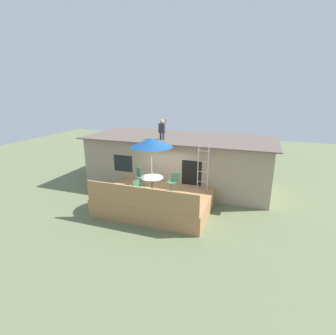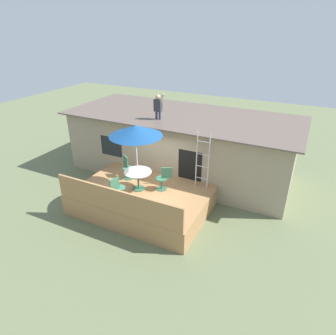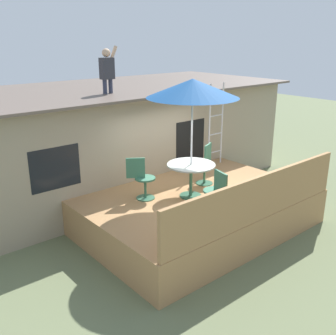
# 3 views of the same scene
# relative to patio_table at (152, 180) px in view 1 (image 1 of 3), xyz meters

# --- Properties ---
(ground_plane) EXTENTS (40.00, 40.00, 0.00)m
(ground_plane) POSITION_rel_patio_table_xyz_m (0.19, -0.02, -1.39)
(ground_plane) COLOR #66704C
(house) EXTENTS (10.50, 4.50, 2.82)m
(house) POSITION_rel_patio_table_xyz_m (0.19, 3.58, 0.03)
(house) COLOR gray
(house) RESTS_ON ground
(deck) EXTENTS (4.96, 3.42, 0.80)m
(deck) POSITION_rel_patio_table_xyz_m (0.19, -0.02, -0.99)
(deck) COLOR #A87A4C
(deck) RESTS_ON ground
(deck_railing) EXTENTS (4.86, 0.08, 0.90)m
(deck_railing) POSITION_rel_patio_table_xyz_m (0.19, -1.68, -0.14)
(deck_railing) COLOR #A87A4C
(deck_railing) RESTS_ON deck
(patio_table) EXTENTS (1.04, 1.04, 0.74)m
(patio_table) POSITION_rel_patio_table_xyz_m (0.00, 0.00, 0.00)
(patio_table) COLOR #33664C
(patio_table) RESTS_ON deck
(patio_umbrella) EXTENTS (1.90, 1.90, 2.54)m
(patio_umbrella) POSITION_rel_patio_table_xyz_m (0.00, -0.00, 1.76)
(patio_umbrella) COLOR silver
(patio_umbrella) RESTS_ON deck
(step_ladder) EXTENTS (0.52, 0.04, 2.20)m
(step_ladder) POSITION_rel_patio_table_xyz_m (2.07, 1.26, 0.51)
(step_ladder) COLOR silver
(step_ladder) RESTS_ON deck
(person_figure) EXTENTS (0.47, 0.20, 1.11)m
(person_figure) POSITION_rel_patio_table_xyz_m (-0.44, 2.49, 2.04)
(person_figure) COLOR #33384C
(person_figure) RESTS_ON house
(patio_chair_left) EXTENTS (0.56, 0.46, 0.92)m
(patio_chair_left) POSITION_rel_patio_table_xyz_m (-0.88, 0.59, -0.13)
(patio_chair_left) COLOR #33664C
(patio_chair_left) RESTS_ON deck
(patio_chair_right) EXTENTS (0.59, 0.44, 0.92)m
(patio_chair_right) POSITION_rel_patio_table_xyz_m (0.86, 0.41, -0.13)
(patio_chair_right) COLOR #33664C
(patio_chair_right) RESTS_ON deck
(patio_chair_near) EXTENTS (0.44, 0.61, 0.92)m
(patio_chair_near) POSITION_rel_patio_table_xyz_m (-0.24, -0.98, -0.13)
(patio_chair_near) COLOR #33664C
(patio_chair_near) RESTS_ON deck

